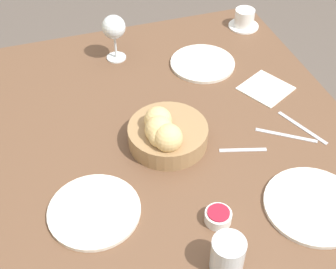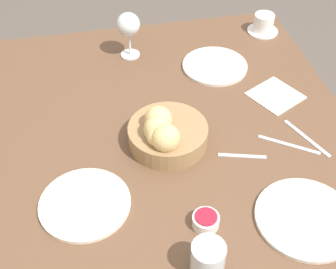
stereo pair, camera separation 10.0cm
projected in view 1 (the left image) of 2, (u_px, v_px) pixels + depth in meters
The scene contains 13 objects.
dining_table at pixel (176, 162), 1.34m from camera, with size 1.23×1.02×0.71m.
bread_basket at pixel (166, 133), 1.23m from camera, with size 0.21×0.21×0.11m.
plate_near_left at pixel (313, 205), 1.11m from camera, with size 0.24×0.24×0.01m.
plate_near_right at pixel (203, 63), 1.53m from camera, with size 0.21×0.21×0.01m.
plate_far_center at pixel (94, 211), 1.10m from camera, with size 0.22×0.22×0.01m.
water_tumbler at pixel (228, 255), 0.97m from camera, with size 0.07×0.07×0.09m.
wine_glass at pixel (114, 29), 1.48m from camera, with size 0.08×0.08×0.16m.
coffee_cup at pixel (244, 19), 1.68m from camera, with size 0.11×0.11×0.07m.
jam_bowl_berry at pixel (218, 217), 1.07m from camera, with size 0.06×0.06×0.03m.
fork_silver at pixel (302, 128), 1.31m from camera, with size 0.16×0.07×0.00m.
knife_silver at pixel (286, 135), 1.29m from camera, with size 0.11×0.15×0.00m.
spoon_coffee at pixel (243, 150), 1.25m from camera, with size 0.05×0.13×0.00m.
napkin at pixel (266, 88), 1.44m from camera, with size 0.18×0.18×0.00m.
Camera 1 is at (-0.86, 0.30, 1.60)m, focal length 50.00 mm.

